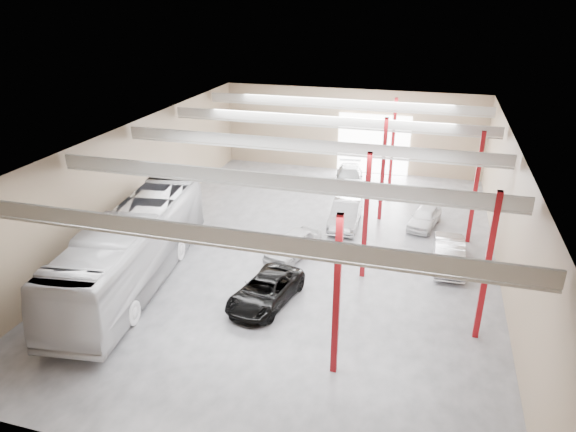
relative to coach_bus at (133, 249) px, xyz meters
The scene contains 8 objects.
depot_shell 10.60m from the coach_bus, 39.09° to the left, with size 22.12×32.12×7.06m.
coach_bus is the anchor object (origin of this frame).
black_sedan 7.42m from the coach_bus, ahead, with size 2.31×5.00×1.39m, color black.
car_row_a 8.99m from the coach_bus, 35.08° to the left, with size 1.75×4.34×1.48m, color silver.
car_row_b 14.06m from the coach_bus, 47.44° to the left, with size 1.74×4.98×1.64m, color #A4A4A8.
car_row_c 19.84m from the coach_bus, 64.82° to the left, with size 2.09×5.15×1.49m, color slate.
car_right_near 17.28m from the coach_bus, 21.42° to the left, with size 1.61×4.61×1.52m, color silver.
car_right_far 18.57m from the coach_bus, 38.35° to the left, with size 1.56×3.89×1.33m, color silver.
Camera 1 is at (6.60, -26.63, 14.20)m, focal length 32.00 mm.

